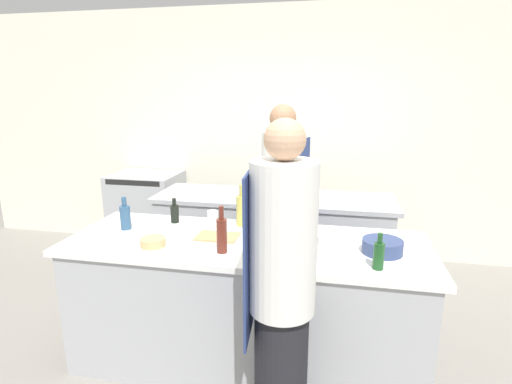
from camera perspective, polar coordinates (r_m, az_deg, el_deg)
ground_plane at (r=3.14m, az=-1.38°, el=-22.63°), size 16.00×16.00×0.00m
wall_back at (r=4.64m, az=4.42°, el=8.20°), size 8.00×0.06×2.80m
prep_counter at (r=2.89m, az=-1.43°, el=-15.37°), size 2.41×0.86×0.91m
pass_counter at (r=3.95m, az=2.45°, el=-6.94°), size 2.28×0.70×0.91m
oven_range at (r=4.94m, az=-15.22°, el=-2.87°), size 0.76×0.63×0.95m
chef_at_prep_near at (r=2.06m, az=3.66°, el=-14.43°), size 0.35×0.33×1.76m
chef_at_stove at (r=3.34m, az=3.70°, el=-2.83°), size 0.38×0.37×1.78m
bottle_olive_oil at (r=2.36m, az=17.13°, el=-8.58°), size 0.06×0.06×0.21m
bottle_vinegar at (r=2.95m, az=-2.01°, el=-2.51°), size 0.09×0.09×0.31m
bottle_wine at (r=3.03m, az=-18.17°, el=-3.33°), size 0.07×0.07×0.24m
bottle_cooking_oil at (r=2.47m, az=-4.91°, el=-6.03°), size 0.07×0.07×0.30m
bottle_sauce at (r=2.30m, az=8.95°, el=-8.95°), size 0.06×0.06×0.18m
bottle_water at (r=3.10m, az=-11.54°, el=-2.94°), size 0.06×0.06×0.19m
bowl_mixing_large at (r=2.60m, az=17.60°, el=-7.43°), size 0.25×0.25×0.09m
bowl_prep_small at (r=2.69m, az=8.36°, el=-6.26°), size 0.25×0.25×0.08m
bowl_ceramic_blue at (r=2.68m, az=-14.51°, el=-6.94°), size 0.16×0.16×0.05m
cup at (r=3.05m, az=-6.23°, el=-3.53°), size 0.08×0.08×0.09m
cutting_board at (r=2.76m, az=-5.55°, el=-6.35°), size 0.28×0.20×0.01m
stockpot at (r=3.74m, az=5.73°, el=0.59°), size 0.26×0.26×0.19m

